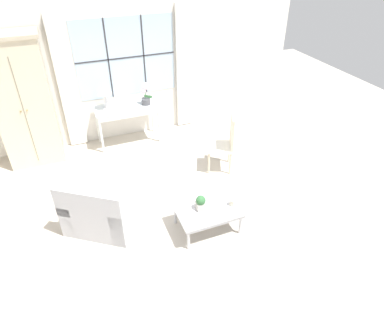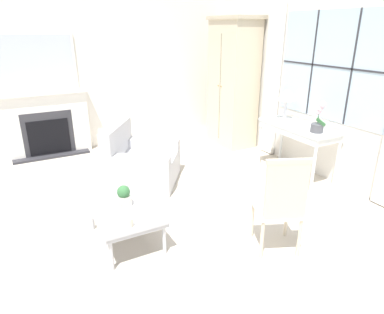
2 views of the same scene
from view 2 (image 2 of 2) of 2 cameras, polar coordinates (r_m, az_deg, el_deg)
name	(u,v)px [view 2 (image 2 of 2)]	position (r m, az deg, el deg)	size (l,w,h in m)	color
ground_plane	(136,221)	(4.22, -9.39, -10.54)	(14.00, 14.00, 0.00)	#BCB2A3
wall_back_windowed	(330,85)	(5.41, 22.05, 11.13)	(7.20, 0.14, 2.80)	silver
wall_left	(108,71)	(6.73, -13.90, 13.68)	(0.06, 7.20, 2.80)	silver
fireplace	(46,118)	(6.55, -23.20, 6.02)	(0.34, 1.50, 2.10)	#2D2D33
armoire	(233,83)	(6.63, 6.81, 12.15)	(1.01, 0.62, 2.36)	beige
console_table	(298,131)	(5.40, 17.29, 4.22)	(1.24, 0.54, 0.80)	silver
table_lamp	(286,97)	(5.58, 15.43, 9.69)	(0.28, 0.28, 0.48)	silver
potted_orchid	(318,120)	(5.04, 20.31, 5.86)	(0.22, 0.18, 0.44)	#4C4C51
armchair_upholstered	(141,164)	(5.11, -8.49, -1.23)	(1.33, 1.32, 0.87)	#B2B2B7
side_chair_wooden	(281,202)	(3.47, 14.68, -7.20)	(0.58, 0.58, 1.07)	white
coffee_table	(125,213)	(3.72, -11.13, -9.11)	(0.90, 0.65, 0.38)	#BCBCC1
potted_plant_small	(124,195)	(3.74, -11.29, -6.29)	(0.14, 0.14, 0.22)	#BCB7AD
pillar_candle	(129,223)	(3.37, -10.48, -10.82)	(0.12, 0.12, 0.11)	silver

